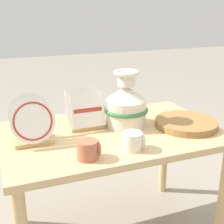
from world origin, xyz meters
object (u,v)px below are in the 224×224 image
Objects in this scene: dish_rack_round_plates at (32,124)px; dish_rack_square_plates at (85,114)px; mug_terracotta_glaze at (88,150)px; ceramic_vase at (126,104)px; mug_cream_glaze at (133,141)px; wicker_charger_stack at (186,123)px.

dish_rack_square_plates is at bearing 20.42° from dish_rack_round_plates.
dish_rack_round_plates is 2.24× the size of mug_terracotta_glaze.
mug_cream_glaze is at bearing -107.01° from ceramic_vase.
dish_rack_round_plates is at bearing -159.58° from dish_rack_square_plates.
dish_rack_round_plates reaches higher than wicker_charger_stack.
mug_terracotta_glaze reaches higher than wicker_charger_stack.
ceramic_vase is at bearing -17.28° from dish_rack_square_plates.
mug_terracotta_glaze is (-0.09, -0.37, -0.03)m from dish_rack_square_plates.
mug_cream_glaze is (-0.09, -0.29, -0.08)m from ceramic_vase.
dish_rack_round_plates is 0.67× the size of wicker_charger_stack.
wicker_charger_stack is at bearing -6.14° from dish_rack_round_plates.
ceramic_vase is at bearing 72.99° from mug_cream_glaze.
dish_rack_square_plates is at bearing 75.69° from mug_terracotta_glaze.
ceramic_vase is at bearing 4.82° from dish_rack_round_plates.
mug_cream_glaze is at bearing -158.32° from wicker_charger_stack.
dish_rack_round_plates reaches higher than mug_terracotta_glaze.
wicker_charger_stack is at bearing 15.36° from mug_terracotta_glaze.
ceramic_vase is 1.35× the size of dish_rack_round_plates.
dish_rack_square_plates is 0.38m from mug_cream_glaze.
ceramic_vase is 1.54× the size of dish_rack_square_plates.
dish_rack_square_plates is 0.59× the size of wicker_charger_stack.
ceramic_vase is 0.32m from mug_cream_glaze.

